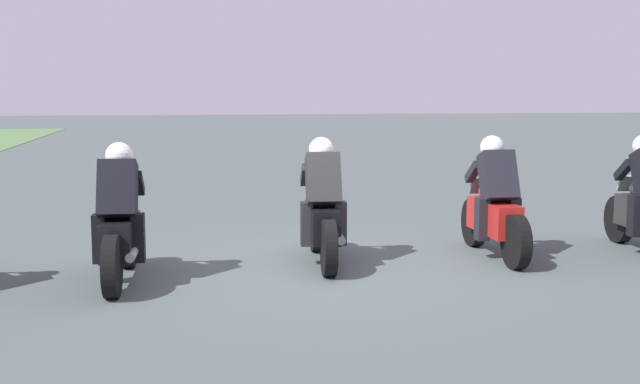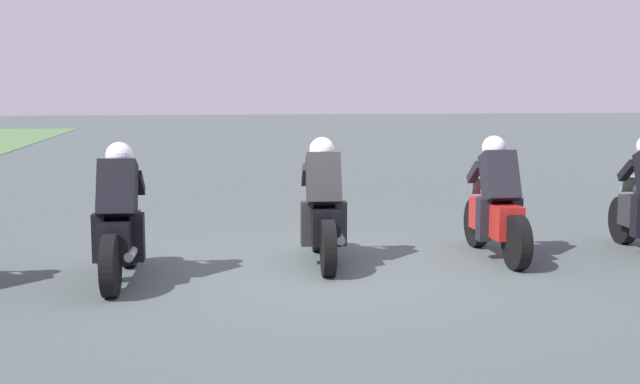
{
  "view_description": "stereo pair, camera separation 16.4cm",
  "coord_description": "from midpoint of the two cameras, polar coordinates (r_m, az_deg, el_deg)",
  "views": [
    {
      "loc": [
        -9.0,
        1.66,
        2.06
      ],
      "look_at": [
        -0.05,
        0.03,
        0.9
      ],
      "focal_mm": 44.66,
      "sensor_mm": 36.0,
      "label": 1
    },
    {
      "loc": [
        -9.03,
        1.49,
        2.06
      ],
      "look_at": [
        -0.05,
        0.03,
        0.9
      ],
      "focal_mm": 44.66,
      "sensor_mm": 36.0,
      "label": 2
    }
  ],
  "objects": [
    {
      "name": "ground_plane",
      "position": [
        9.38,
        0.66,
        -5.41
      ],
      "size": [
        120.0,
        120.0,
        0.0
      ],
      "primitive_type": "plane",
      "color": "#475250"
    },
    {
      "name": "rider_lane_b",
      "position": [
        10.08,
        12.96,
        -1.11
      ],
      "size": [
        2.04,
        0.54,
        1.51
      ],
      "rotation": [
        0.0,
        0.0,
        -0.02
      ],
      "color": "black",
      "rests_on": "ground_plane"
    },
    {
      "name": "rider_lane_c",
      "position": [
        9.5,
        0.7,
        -1.43
      ],
      "size": [
        2.04,
        0.55,
        1.51
      ],
      "rotation": [
        0.0,
        0.0,
        -0.08
      ],
      "color": "black",
      "rests_on": "ground_plane"
    },
    {
      "name": "rider_lane_d",
      "position": [
        8.86,
        -13.63,
        -2.27
      ],
      "size": [
        2.04,
        0.55,
        1.51
      ],
      "rotation": [
        0.0,
        0.0,
        -0.06
      ],
      "color": "black",
      "rests_on": "ground_plane"
    }
  ]
}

